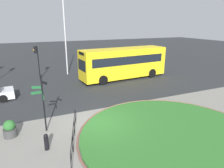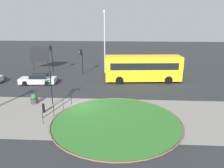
{
  "view_description": "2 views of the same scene",
  "coord_description": "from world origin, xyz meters",
  "px_view_note": "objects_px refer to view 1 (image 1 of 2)",
  "views": [
    {
      "loc": [
        -3.68,
        -10.71,
        6.05
      ],
      "look_at": [
        2.05,
        2.37,
        1.7
      ],
      "focal_mm": 32.34,
      "sensor_mm": 36.0,
      "label": 1
    },
    {
      "loc": [
        3.92,
        -18.91,
        8.09
      ],
      "look_at": [
        2.73,
        1.56,
        1.83
      ],
      "focal_mm": 34.88,
      "sensor_mm": 36.0,
      "label": 2
    }
  ],
  "objects_px": {
    "traffic_light_near": "(36,55)",
    "planter_near_signpost": "(10,129)",
    "bus_yellow": "(124,63)",
    "bollard_foreground": "(46,142)",
    "lamppost_tall": "(65,33)",
    "signpost_directional": "(43,100)"
  },
  "relations": [
    {
      "from": "bollard_foreground",
      "to": "planter_near_signpost",
      "type": "relative_size",
      "value": 0.89
    },
    {
      "from": "traffic_light_near",
      "to": "lamppost_tall",
      "type": "bearing_deg",
      "value": -173.62
    },
    {
      "from": "signpost_directional",
      "to": "planter_near_signpost",
      "type": "relative_size",
      "value": 3.44
    },
    {
      "from": "lamppost_tall",
      "to": "planter_near_signpost",
      "type": "relative_size",
      "value": 9.23
    },
    {
      "from": "bollard_foreground",
      "to": "bus_yellow",
      "type": "bearing_deg",
      "value": 47.8
    },
    {
      "from": "signpost_directional",
      "to": "planter_near_signpost",
      "type": "distance_m",
      "value": 2.39
    },
    {
      "from": "signpost_directional",
      "to": "bollard_foreground",
      "type": "bearing_deg",
      "value": -94.44
    },
    {
      "from": "signpost_directional",
      "to": "traffic_light_near",
      "type": "bearing_deg",
      "value": 87.3
    },
    {
      "from": "bollard_foreground",
      "to": "traffic_light_near",
      "type": "bearing_deg",
      "value": 87.06
    },
    {
      "from": "traffic_light_near",
      "to": "lamppost_tall",
      "type": "xyz_separation_m",
      "value": [
        3.4,
        0.86,
        2.19
      ]
    },
    {
      "from": "signpost_directional",
      "to": "bus_yellow",
      "type": "height_order",
      "value": "signpost_directional"
    },
    {
      "from": "bus_yellow",
      "to": "planter_near_signpost",
      "type": "xyz_separation_m",
      "value": [
        -11.22,
        -8.43,
        -1.35
      ]
    },
    {
      "from": "traffic_light_near",
      "to": "planter_near_signpost",
      "type": "relative_size",
      "value": 3.68
    },
    {
      "from": "signpost_directional",
      "to": "lamppost_tall",
      "type": "height_order",
      "value": "lamppost_tall"
    },
    {
      "from": "traffic_light_near",
      "to": "planter_near_signpost",
      "type": "bearing_deg",
      "value": 70.78
    },
    {
      "from": "traffic_light_near",
      "to": "planter_near_signpost",
      "type": "height_order",
      "value": "traffic_light_near"
    },
    {
      "from": "lamppost_tall",
      "to": "planter_near_signpost",
      "type": "distance_m",
      "value": 14.81
    },
    {
      "from": "bus_yellow",
      "to": "planter_near_signpost",
      "type": "distance_m",
      "value": 14.1
    },
    {
      "from": "signpost_directional",
      "to": "bus_yellow",
      "type": "distance_m",
      "value": 12.74
    },
    {
      "from": "bollard_foreground",
      "to": "lamppost_tall",
      "type": "xyz_separation_m",
      "value": [
        4.13,
        14.95,
        4.41
      ]
    },
    {
      "from": "signpost_directional",
      "to": "bus_yellow",
      "type": "xyz_separation_m",
      "value": [
        9.38,
        8.63,
        -0.15
      ]
    },
    {
      "from": "signpost_directional",
      "to": "bollard_foreground",
      "type": "distance_m",
      "value": 2.41
    }
  ]
}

